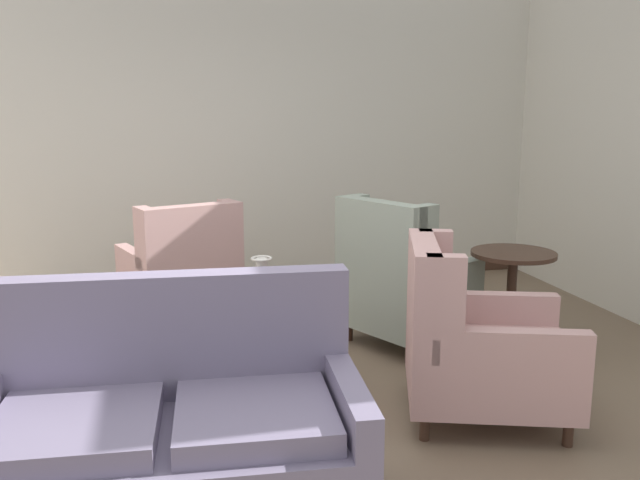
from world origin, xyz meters
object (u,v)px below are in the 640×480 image
at_px(porcelain_vase, 262,289).
at_px(settee, 169,429).
at_px(side_table, 511,291).
at_px(armchair_beside_settee, 183,275).
at_px(armchair_near_window, 475,345).
at_px(armchair_back_corner, 401,284).
at_px(coffee_table, 258,328).

xyz_separation_m(porcelain_vase, settee, (-0.58, -1.17, -0.26)).
height_order(porcelain_vase, side_table, porcelain_vase).
bearing_deg(armchair_beside_settee, settee, 66.88).
bearing_deg(porcelain_vase, armchair_near_window, -26.99).
relative_size(armchair_beside_settee, armchair_back_corner, 0.93).
xyz_separation_m(porcelain_vase, armchair_beside_settee, (-0.42, 1.37, -0.23)).
xyz_separation_m(settee, armchair_back_corner, (1.72, 1.82, 0.04)).
xyz_separation_m(armchair_beside_settee, armchair_back_corner, (1.56, -0.72, 0.02)).
relative_size(coffee_table, armchair_near_window, 0.84).
height_order(coffee_table, settee, settee).
bearing_deg(settee, side_table, 35.75).
bearing_deg(armchair_near_window, settee, 127.92).
height_order(armchair_near_window, side_table, armchair_near_window).
bearing_deg(settee, armchair_near_window, 23.66).
relative_size(armchair_near_window, side_table, 1.50).
bearing_deg(porcelain_vase, settee, -116.53).
bearing_deg(coffee_table, armchair_beside_settee, 106.74).
bearing_deg(armchair_back_corner, side_table, -142.59).
xyz_separation_m(settee, side_table, (2.43, 1.48, 0.04)).
relative_size(coffee_table, armchair_beside_settee, 0.91).
distance_m(armchair_near_window, armchair_back_corner, 1.22).
xyz_separation_m(armchair_near_window, armchair_back_corner, (0.01, 1.22, 0.04)).
height_order(coffee_table, armchair_beside_settee, armchair_beside_settee).
distance_m(coffee_table, armchair_near_window, 1.30).
distance_m(armchair_near_window, side_table, 1.14).
bearing_deg(armchair_back_corner, porcelain_vase, 92.72).
distance_m(settee, armchair_beside_settee, 2.54).
xyz_separation_m(coffee_table, armchair_near_window, (1.15, -0.61, 0.01)).
distance_m(armchair_beside_settee, armchair_back_corner, 1.71).
bearing_deg(armchair_back_corner, settee, 109.56).
bearing_deg(armchair_near_window, coffee_table, 80.61).
distance_m(armchair_beside_settee, side_table, 2.50).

